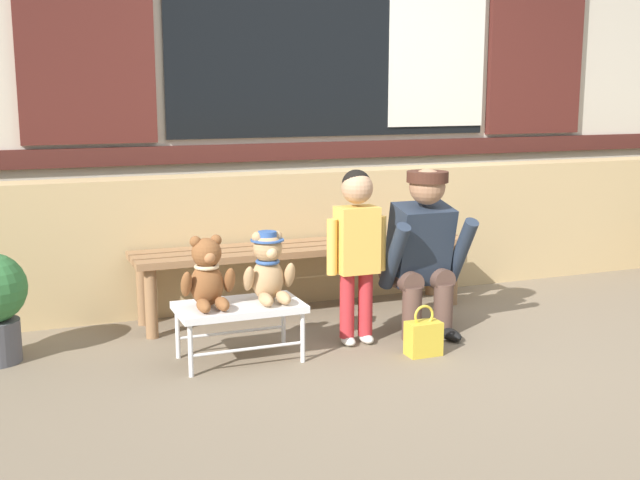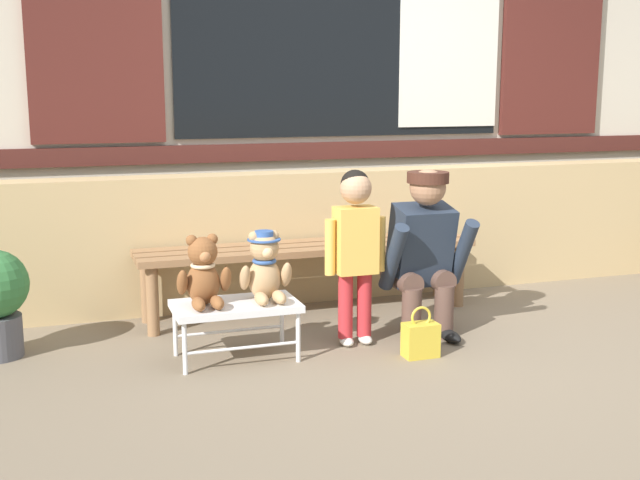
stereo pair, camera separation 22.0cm
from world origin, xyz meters
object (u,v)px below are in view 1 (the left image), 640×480
(wooden_bench_long, at_px, (305,255))
(child_standing, at_px, (357,237))
(small_display_bench, at_px, (239,310))
(teddy_bear_plain, at_px, (207,275))
(adult_crouching, at_px, (423,251))
(teddy_bear_with_hat, at_px, (268,268))
(handbag_on_ground, at_px, (423,337))

(wooden_bench_long, xyz_separation_m, child_standing, (0.06, -0.65, 0.22))
(small_display_bench, xyz_separation_m, teddy_bear_plain, (-0.16, 0.00, 0.20))
(small_display_bench, bearing_deg, adult_crouching, 3.41)
(small_display_bench, xyz_separation_m, adult_crouching, (1.10, 0.07, 0.21))
(child_standing, relative_size, adult_crouching, 1.01)
(teddy_bear_with_hat, xyz_separation_m, handbag_on_ground, (0.76, -0.28, -0.38))
(wooden_bench_long, relative_size, small_display_bench, 3.28)
(teddy_bear_with_hat, height_order, handbag_on_ground, teddy_bear_with_hat)
(wooden_bench_long, xyz_separation_m, handbag_on_ground, (0.30, -0.97, -0.28))
(teddy_bear_plain, height_order, child_standing, child_standing)
(small_display_bench, distance_m, teddy_bear_plain, 0.25)
(wooden_bench_long, xyz_separation_m, adult_crouching, (0.48, -0.62, 0.11))
(wooden_bench_long, height_order, teddy_bear_plain, teddy_bear_plain)
(small_display_bench, xyz_separation_m, child_standing, (0.67, 0.04, 0.33))
(adult_crouching, relative_size, handbag_on_ground, 3.49)
(adult_crouching, distance_m, handbag_on_ground, 0.55)
(child_standing, distance_m, adult_crouching, 0.44)
(teddy_bear_with_hat, bearing_deg, teddy_bear_plain, -179.87)
(handbag_on_ground, bearing_deg, teddy_bear_with_hat, 159.65)
(teddy_bear_with_hat, xyz_separation_m, child_standing, (0.51, 0.03, 0.12))
(teddy_bear_with_hat, bearing_deg, handbag_on_ground, -20.35)
(teddy_bear_plain, distance_m, child_standing, 0.84)
(teddy_bear_with_hat, bearing_deg, wooden_bench_long, 56.35)
(teddy_bear_with_hat, bearing_deg, adult_crouching, 3.86)
(teddy_bear_plain, height_order, handbag_on_ground, teddy_bear_plain)
(adult_crouching, bearing_deg, teddy_bear_plain, -177.08)
(teddy_bear_plain, relative_size, teddy_bear_with_hat, 1.00)
(child_standing, bearing_deg, teddy_bear_plain, -177.57)
(small_display_bench, bearing_deg, wooden_bench_long, 48.13)
(teddy_bear_plain, distance_m, handbag_on_ground, 1.17)
(adult_crouching, xyz_separation_m, handbag_on_ground, (-0.18, -0.34, -0.38))
(wooden_bench_long, relative_size, teddy_bear_plain, 5.78)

